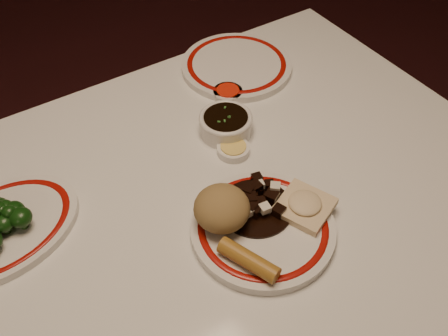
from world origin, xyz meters
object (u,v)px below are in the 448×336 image
broccoli_plate (0,229)px  soy_bowl (226,125)px  dining_table (210,245)px  rice_mound (222,208)px  spring_roll (249,260)px  fried_wonton (305,205)px  stirfry_heap (257,201)px  main_plate (263,228)px

broccoli_plate → soy_bowl: bearing=0.4°
dining_table → rice_mound: bearing=-81.3°
spring_roll → fried_wonton: spring_roll is taller
stirfry_heap → dining_table: bearing=152.7°
spring_roll → broccoli_plate: bearing=115.0°
rice_mound → spring_roll: bearing=-97.1°
main_plate → spring_roll: (-0.06, -0.05, 0.02)m
broccoli_plate → main_plate: bearing=-32.7°
dining_table → spring_roll: 0.18m
dining_table → fried_wonton: bearing=-33.2°
broccoli_plate → soy_bowl: size_ratio=2.91×
dining_table → main_plate: 0.14m
main_plate → rice_mound: (-0.05, 0.05, 0.04)m
broccoli_plate → rice_mound: bearing=-31.2°
rice_mound → broccoli_plate: size_ratio=0.31×
dining_table → fried_wonton: 0.20m
soy_bowl → main_plate: bearing=-108.9°
rice_mound → stirfry_heap: size_ratio=0.73×
spring_roll → soy_bowl: spring_roll is taller
spring_roll → soy_bowl: (0.15, 0.29, -0.01)m
broccoli_plate → soy_bowl: (0.45, 0.00, 0.01)m
fried_wonton → rice_mound: bearing=157.2°
spring_roll → broccoli_plate: spring_roll is taller
dining_table → stirfry_heap: 0.15m
rice_mound → stirfry_heap: 0.07m
dining_table → rice_mound: 0.15m
rice_mound → soy_bowl: bearing=55.4°
rice_mound → fried_wonton: rice_mound is taller
broccoli_plate → soy_bowl: 0.45m
stirfry_heap → soy_bowl: bearing=71.7°
spring_roll → stirfry_heap: 0.12m
fried_wonton → main_plate: bearing=172.5°
dining_table → spring_roll: size_ratio=11.72×
dining_table → stirfry_heap: (0.07, -0.04, 0.12)m
spring_roll → dining_table: bearing=65.2°
dining_table → fried_wonton: fried_wonton is taller
rice_mound → fried_wonton: size_ratio=0.82×
main_plate → broccoli_plate: (-0.37, 0.24, -0.00)m
dining_table → soy_bowl: bearing=49.0°
spring_roll → soy_bowl: 0.33m
fried_wonton → stirfry_heap: stirfry_heap is taller
stirfry_heap → soy_bowl: (0.07, 0.20, -0.01)m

